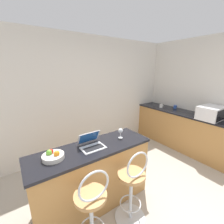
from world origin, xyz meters
TOP-DOWN VIEW (x-y plane):
  - wall_back at (0.00, 2.41)m, footprint 12.00×0.06m
  - breakfast_bar at (-0.51, 0.93)m, footprint 1.63×0.54m
  - counter_right at (2.08, 0.94)m, footprint 0.58×2.91m
  - bar_stool_near at (-0.78, 0.44)m, footprint 0.40×0.40m
  - bar_stool_far at (-0.23, 0.44)m, footprint 0.40×0.40m
  - laptop at (-0.50, 0.96)m, footprint 0.31×0.27m
  - microwave at (2.05, 0.59)m, footprint 0.53×0.40m
  - mug_white at (2.00, 1.78)m, footprint 0.10×0.08m
  - wine_glass_tall at (-0.02, 0.95)m, footprint 0.07×0.07m
  - mug_blue at (2.24, 1.52)m, footprint 0.10×0.08m
  - fruit_bowl at (-0.99, 0.96)m, footprint 0.24×0.24m

SIDE VIEW (x-z plane):
  - counter_right at x=2.08m, z-range 0.00..0.91m
  - breakfast_bar at x=-0.51m, z-range 0.00..0.91m
  - bar_stool_near at x=-0.78m, z-range -0.03..0.99m
  - bar_stool_far at x=-0.23m, z-range -0.03..0.99m
  - fruit_bowl at x=-0.99m, z-range 0.89..1.00m
  - mug_blue at x=2.24m, z-range 0.91..1.00m
  - mug_white at x=2.00m, z-range 0.91..1.00m
  - laptop at x=-0.50m, z-range 0.86..1.06m
  - wine_glass_tall at x=-0.02m, z-range 0.94..1.10m
  - microwave at x=2.05m, z-range 0.91..1.18m
  - wall_back at x=0.00m, z-range 0.00..2.60m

